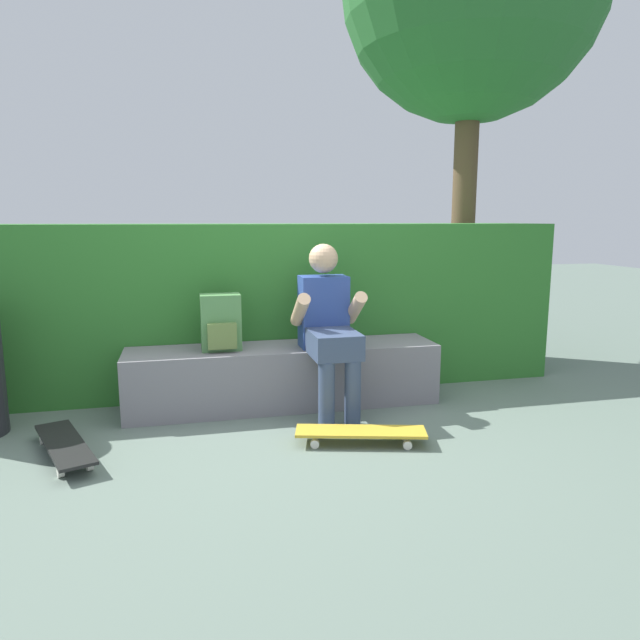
# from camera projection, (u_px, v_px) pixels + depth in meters

# --- Properties ---
(ground_plane) EXTENTS (24.00, 24.00, 0.00)m
(ground_plane) POSITION_uv_depth(u_px,v_px,m) (292.00, 419.00, 4.01)
(ground_plane) COLOR slate
(bench_main) EXTENTS (2.28, 0.49, 0.45)m
(bench_main) POSITION_uv_depth(u_px,v_px,m) (284.00, 376.00, 4.27)
(bench_main) COLOR slate
(bench_main) RESTS_ON ground
(person_skater) EXTENTS (0.49, 0.62, 1.20)m
(person_skater) POSITION_uv_depth(u_px,v_px,m) (328.00, 323.00, 4.05)
(person_skater) COLOR #2D4793
(person_skater) RESTS_ON ground
(skateboard_near_person) EXTENTS (0.82, 0.40, 0.09)m
(skateboard_near_person) POSITION_uv_depth(u_px,v_px,m) (361.00, 432.00, 3.55)
(skateboard_near_person) COLOR gold
(skateboard_near_person) RESTS_ON ground
(skateboard_beside_bench) EXTENTS (0.47, 0.82, 0.09)m
(skateboard_beside_bench) POSITION_uv_depth(u_px,v_px,m) (64.00, 444.00, 3.35)
(skateboard_beside_bench) COLOR black
(skateboard_beside_bench) RESTS_ON ground
(backpack_on_bench) EXTENTS (0.28, 0.23, 0.40)m
(backpack_on_bench) POSITION_uv_depth(u_px,v_px,m) (221.00, 323.00, 4.09)
(backpack_on_bench) COLOR #51894C
(backpack_on_bench) RESTS_ON bench_main
(hedge_row) EXTENTS (5.71, 0.76, 1.33)m
(hedge_row) POSITION_uv_depth(u_px,v_px,m) (212.00, 307.00, 4.68)
(hedge_row) COLOR #2E722A
(hedge_row) RESTS_ON ground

